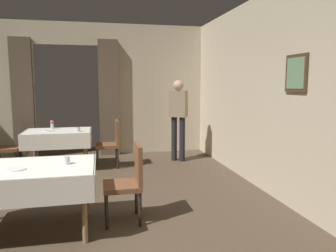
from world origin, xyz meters
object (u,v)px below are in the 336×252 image
object	(u,v)px
chair_mid_right	(129,179)
flower_vase_far	(52,124)
plate_mid_b	(15,169)
glass_mid_a	(67,160)
person_waiter_by_doorway	(178,113)
chair_far_right	(111,141)
glass_far_c	(78,129)
dining_table_mid	(26,175)
plate_far_b	(49,131)
chair_far_left	(2,145)
dining_table_far	(58,136)

from	to	relation	value
chair_mid_right	flower_vase_far	world-z (taller)	chair_mid_right
chair_mid_right	plate_mid_b	size ratio (longest dim) A/B	4.57
plate_mid_b	glass_mid_a	bearing A→B (deg)	15.32
flower_vase_far	person_waiter_by_doorway	xyz separation A→B (m)	(2.56, -0.16, 0.18)
chair_far_right	glass_far_c	size ratio (longest dim) A/B	11.16
dining_table_mid	flower_vase_far	world-z (taller)	flower_vase_far
dining_table_mid	glass_mid_a	bearing A→B (deg)	3.12
dining_table_mid	chair_far_right	world-z (taller)	chair_far_right
chair_mid_right	person_waiter_by_doorway	size ratio (longest dim) A/B	0.54
plate_mid_b	person_waiter_by_doorway	xyz separation A→B (m)	(2.52, 3.05, 0.27)
plate_mid_b	person_waiter_by_doorway	distance (m)	3.96
chair_far_right	flower_vase_far	distance (m)	1.25
chair_far_right	person_waiter_by_doorway	xyz separation A→B (m)	(1.42, 0.23, 0.51)
flower_vase_far	glass_far_c	distance (m)	0.76
chair_mid_right	plate_mid_b	distance (m)	1.24
glass_mid_a	person_waiter_by_doorway	xyz separation A→B (m)	(2.02, 2.91, 0.23)
plate_far_b	flower_vase_far	bearing A→B (deg)	86.06
chair_far_right	chair_far_left	world-z (taller)	same
chair_far_left	flower_vase_far	world-z (taller)	chair_far_left
dining_table_far	chair_far_left	size ratio (longest dim) A/B	1.34
glass_mid_a	plate_far_b	world-z (taller)	glass_mid_a
chair_far_right	plate_far_b	distance (m)	1.19
glass_far_c	person_waiter_by_doorway	bearing A→B (deg)	10.49
dining_table_mid	dining_table_far	bearing A→B (deg)	89.54
dining_table_mid	person_waiter_by_doorway	xyz separation A→B (m)	(2.45, 2.93, 0.36)
glass_mid_a	flower_vase_far	size ratio (longest dim) A/B	0.51
person_waiter_by_doorway	plate_mid_b	bearing A→B (deg)	-129.58
glass_mid_a	chair_far_right	bearing A→B (deg)	77.47
dining_table_mid	chair_far_right	size ratio (longest dim) A/B	1.60
plate_far_b	person_waiter_by_doorway	xyz separation A→B (m)	(2.59, 0.16, 0.27)
dining_table_far	person_waiter_by_doorway	distance (m)	2.46
dining_table_far	chair_far_left	xyz separation A→B (m)	(-1.01, -0.02, -0.13)
dining_table_far	dining_table_mid	bearing A→B (deg)	-90.46
flower_vase_far	glass_far_c	bearing A→B (deg)	-45.35
plate_mid_b	glass_far_c	world-z (taller)	glass_far_c
chair_far_right	plate_far_b	world-z (taller)	chair_far_right
plate_far_b	glass_far_c	size ratio (longest dim) A/B	2.56
glass_mid_a	plate_far_b	distance (m)	2.81
plate_mid_b	glass_far_c	bearing A→B (deg)	79.71
person_waiter_by_doorway	glass_far_c	bearing A→B (deg)	-169.51
dining_table_far	flower_vase_far	size ratio (longest dim) A/B	7.35
chair_far_left	plate_far_b	size ratio (longest dim) A/B	4.37
dining_table_far	chair_far_right	distance (m)	1.02
chair_mid_right	glass_far_c	bearing A→B (deg)	106.12
chair_mid_right	chair_far_right	bearing A→B (deg)	92.17
plate_mid_b	chair_mid_right	bearing A→B (deg)	9.26
plate_far_b	person_waiter_by_doorway	world-z (taller)	person_waiter_by_doorway
chair_far_left	person_waiter_by_doorway	distance (m)	3.47
chair_mid_right	chair_far_left	distance (m)	3.42
chair_mid_right	flower_vase_far	xyz separation A→B (m)	(-1.25, 3.01, 0.33)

